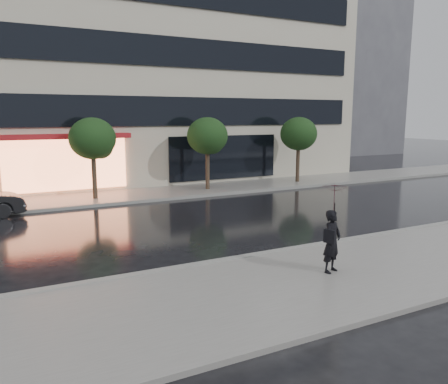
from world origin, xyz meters
TOP-DOWN VIEW (x-y plane):
  - ground at (0.00, 0.00)m, footprint 120.00×120.00m
  - sidewalk_near at (0.00, -3.25)m, footprint 60.00×4.50m
  - sidewalk_far at (0.00, 10.25)m, footprint 60.00×3.50m
  - curb_near at (0.00, -1.00)m, footprint 60.00×0.25m
  - curb_far at (0.00, 8.50)m, footprint 60.00×0.25m
  - office_building at (-0.00, 17.97)m, footprint 30.00×12.76m
  - bg_building_right at (26.00, 28.00)m, footprint 12.00×12.00m
  - tree_mid_west at (-2.94, 10.03)m, footprint 2.20×2.20m
  - tree_mid_east at (3.06, 10.03)m, footprint 2.20×2.20m
  - tree_far_east at (9.06, 10.03)m, footprint 2.20×2.20m
  - pedestrian_with_umbrella at (0.45, -3.07)m, footprint 1.19×1.20m

SIDE VIEW (x-z plane):
  - ground at x=0.00m, z-range 0.00..0.00m
  - sidewalk_near at x=0.00m, z-range 0.00..0.12m
  - sidewalk_far at x=0.00m, z-range 0.00..0.12m
  - curb_near at x=0.00m, z-range 0.00..0.14m
  - curb_far at x=0.00m, z-range 0.00..0.14m
  - pedestrian_with_umbrella at x=0.45m, z-range 0.48..2.76m
  - tree_mid_west at x=-2.94m, z-range 0.93..4.92m
  - tree_mid_east at x=3.06m, z-range 0.93..4.92m
  - tree_far_east at x=9.06m, z-range 0.93..4.92m
  - bg_building_right at x=26.00m, z-range 0.00..16.00m
  - office_building at x=0.00m, z-range 0.00..18.00m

